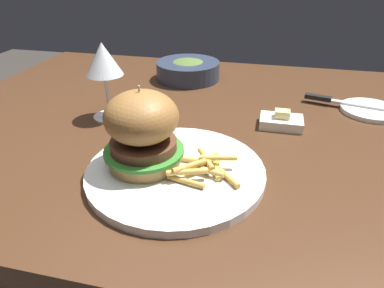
# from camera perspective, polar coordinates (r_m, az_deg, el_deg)

# --- Properties ---
(dining_table) EXTENTS (1.17, 0.89, 0.74)m
(dining_table) POSITION_cam_1_polar(r_m,az_deg,el_deg) (0.79, 0.55, -1.70)
(dining_table) COLOR #472B19
(dining_table) RESTS_ON ground
(main_plate) EXTENTS (0.29, 0.29, 0.01)m
(main_plate) POSITION_cam_1_polar(r_m,az_deg,el_deg) (0.55, -2.73, -4.59)
(main_plate) COLOR white
(main_plate) RESTS_ON dining_table
(burger_sandwich) EXTENTS (0.13, 0.13, 0.13)m
(burger_sandwich) POSITION_cam_1_polar(r_m,az_deg,el_deg) (0.53, -8.27, 2.35)
(burger_sandwich) COLOR #B78447
(burger_sandwich) RESTS_ON main_plate
(fries_pile) EXTENTS (0.11, 0.10, 0.02)m
(fries_pile) POSITION_cam_1_polar(r_m,az_deg,el_deg) (0.53, 2.05, -3.81)
(fries_pile) COLOR gold
(fries_pile) RESTS_ON main_plate
(wine_glass) EXTENTS (0.08, 0.08, 0.16)m
(wine_glass) POSITION_cam_1_polar(r_m,az_deg,el_deg) (0.73, -14.53, 13.03)
(wine_glass) COLOR silver
(wine_glass) RESTS_ON dining_table
(bread_plate) EXTENTS (0.13, 0.13, 0.01)m
(bread_plate) POSITION_cam_1_polar(r_m,az_deg,el_deg) (0.87, 27.60, 5.02)
(bread_plate) COLOR white
(bread_plate) RESTS_ON dining_table
(table_knife) EXTENTS (0.23, 0.07, 0.01)m
(table_knife) POSITION_cam_1_polar(r_m,az_deg,el_deg) (0.87, 24.41, 6.29)
(table_knife) COLOR silver
(table_knife) RESTS_ON bread_plate
(butter_dish) EXTENTS (0.09, 0.06, 0.04)m
(butter_dish) POSITION_cam_1_polar(r_m,az_deg,el_deg) (0.73, 14.64, 3.72)
(butter_dish) COLOR white
(butter_dish) RESTS_ON dining_table
(soup_bowl) EXTENTS (0.18, 0.18, 0.06)m
(soup_bowl) POSITION_cam_1_polar(r_m,az_deg,el_deg) (0.98, -0.68, 12.28)
(soup_bowl) COLOR #2D384C
(soup_bowl) RESTS_ON dining_table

